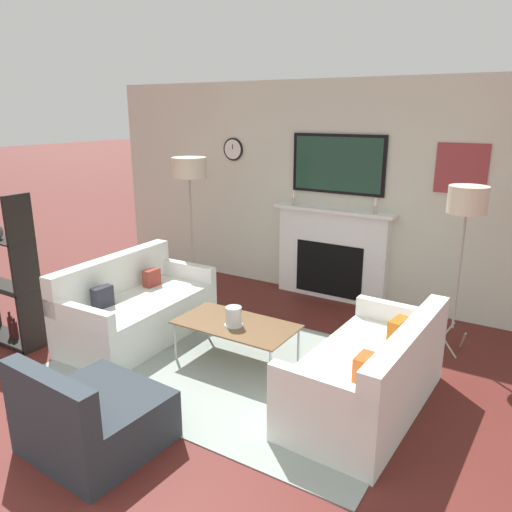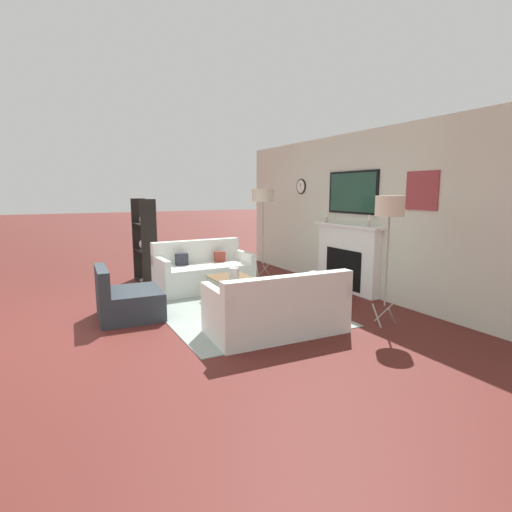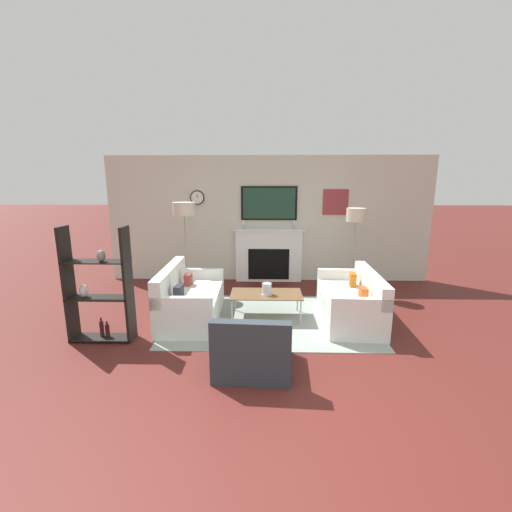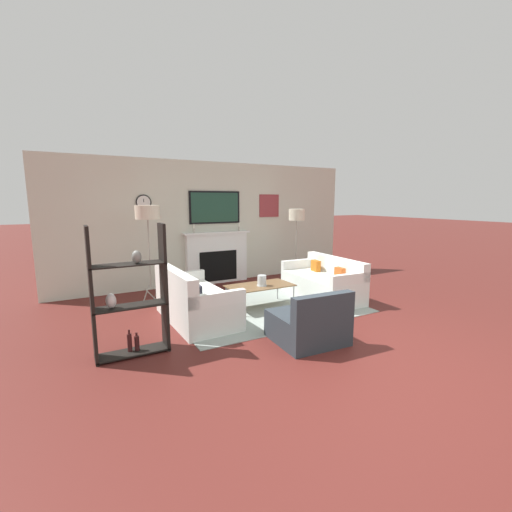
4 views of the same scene
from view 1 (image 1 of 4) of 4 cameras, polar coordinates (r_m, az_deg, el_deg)
The scene contains 10 objects.
fireplace_wall at distance 6.33m, azimuth 9.27°, elevation 6.07°, with size 6.98×0.28×2.70m.
area_rug at distance 4.83m, azimuth -2.16°, elevation -12.51°, with size 3.18×2.21×0.01m.
couch_left at distance 5.46m, azimuth -13.59°, elevation -6.05°, with size 0.89×1.67×0.85m.
couch_right at distance 4.20m, azimuth 12.88°, elevation -13.26°, with size 0.88×1.69×0.78m.
armchair at distance 3.88m, azimuth -18.29°, elevation -17.24°, with size 0.91×0.87×0.72m.
coffee_table at distance 4.75m, azimuth -2.31°, elevation -7.97°, with size 1.14×0.61×0.40m.
hurricane_candle at distance 4.67m, azimuth -2.57°, elevation -7.03°, with size 0.18×0.18×0.18m.
floor_lamp_left at distance 6.38m, azimuth -7.64°, elevation 9.79°, with size 0.43×0.43×1.78m.
floor_lamp_right at distance 5.03m, azimuth 23.02°, elevation 5.61°, with size 0.36×0.36×1.67m.
shelf_unit at distance 5.67m, azimuth -27.08°, elevation -1.83°, with size 0.86×0.28×1.59m.
Camera 1 is at (2.37, -1.00, 2.33)m, focal length 35.00 mm.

